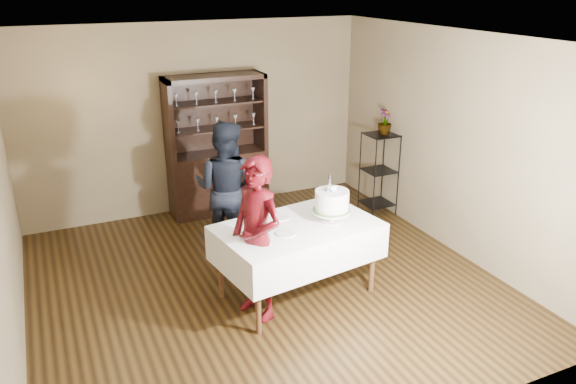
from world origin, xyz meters
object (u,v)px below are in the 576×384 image
at_px(plant_etagere, 379,170).
at_px(potted_plant, 385,122).
at_px(china_hutch, 218,168).
at_px(man, 226,188).
at_px(cake_table, 297,242).
at_px(woman, 257,239).
at_px(cake, 332,202).

bearing_deg(plant_etagere, potted_plant, -8.82).
bearing_deg(china_hutch, potted_plant, -26.50).
relative_size(man, potted_plant, 4.70).
xyz_separation_m(china_hutch, man, (-0.31, -1.30, 0.18)).
bearing_deg(cake_table, woman, -162.43).
bearing_deg(man, woman, 124.86).
bearing_deg(woman, potted_plant, 100.43).
xyz_separation_m(cake_table, potted_plant, (2.09, 1.56, 0.73)).
bearing_deg(cake_table, man, 104.30).
bearing_deg(china_hutch, cake_table, -89.33).
bearing_deg(woman, man, 149.91).
bearing_deg(cake, china_hutch, 98.38).
bearing_deg(china_hutch, woman, -99.96).
bearing_deg(man, cake_table, 146.17).
xyz_separation_m(china_hutch, cake_table, (0.03, -2.62, -0.03)).
height_order(man, potted_plant, man).
relative_size(cake_table, woman, 1.06).
xyz_separation_m(cake_table, cake, (0.37, -0.07, 0.42)).
height_order(cake_table, woman, woman).
distance_m(china_hutch, potted_plant, 2.47).
distance_m(china_hutch, plant_etagere, 2.33).
bearing_deg(china_hutch, man, -103.27).
bearing_deg(potted_plant, cake_table, -143.21).
bearing_deg(china_hutch, cake, -81.62).
height_order(woman, man, woman).
height_order(plant_etagere, cake_table, plant_etagere).
distance_m(plant_etagere, potted_plant, 0.72).
bearing_deg(cake_table, cake, -10.58).
distance_m(man, cake, 1.57).
relative_size(china_hutch, woman, 1.18).
xyz_separation_m(china_hutch, plant_etagere, (2.08, -1.05, -0.01)).
distance_m(plant_etagere, cake_table, 2.58).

